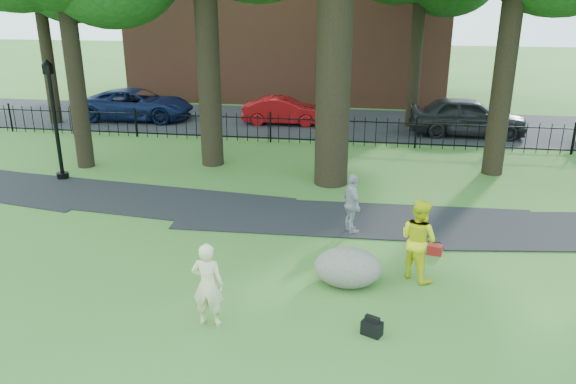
% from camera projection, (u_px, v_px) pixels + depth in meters
% --- Properties ---
extents(ground, '(120.00, 120.00, 0.00)m').
position_uv_depth(ground, '(302.00, 285.00, 12.21)').
color(ground, '#366122').
rests_on(ground, ground).
extents(footpath, '(36.07, 3.85, 0.03)m').
position_uv_depth(footpath, '(356.00, 220.00, 15.68)').
color(footpath, black).
rests_on(footpath, ground).
extents(street, '(80.00, 7.00, 0.02)m').
position_uv_depth(street, '(347.00, 124.00, 27.08)').
color(street, black).
rests_on(street, ground).
extents(iron_fence, '(44.00, 0.04, 1.20)m').
position_uv_depth(iron_fence, '(342.00, 131.00, 23.16)').
color(iron_fence, black).
rests_on(iron_fence, ground).
extents(woman, '(0.62, 0.41, 1.68)m').
position_uv_depth(woman, '(208.00, 285.00, 10.52)').
color(woman, beige).
rests_on(woman, ground).
extents(man, '(1.13, 1.12, 1.84)m').
position_uv_depth(man, '(418.00, 239.00, 12.24)').
color(man, yellow).
rests_on(man, ground).
extents(pedestrian, '(0.76, 1.03, 1.62)m').
position_uv_depth(pedestrian, '(352.00, 204.00, 14.59)').
color(pedestrian, '#9B9A9E').
rests_on(pedestrian, ground).
extents(boulder, '(1.60, 1.29, 0.86)m').
position_uv_depth(boulder, '(348.00, 265.00, 12.16)').
color(boulder, '#676056').
rests_on(boulder, ground).
extents(lamppost, '(0.40, 0.40, 4.01)m').
position_uv_depth(lamppost, '(55.00, 122.00, 18.48)').
color(lamppost, black).
rests_on(lamppost, ground).
extents(backpack, '(0.43, 0.36, 0.28)m').
position_uv_depth(backpack, '(372.00, 328.00, 10.40)').
color(backpack, black).
rests_on(backpack, ground).
extents(red_bag, '(0.39, 0.29, 0.24)m').
position_uv_depth(red_bag, '(435.00, 250.00, 13.60)').
color(red_bag, maroon).
rests_on(red_bag, ground).
extents(red_sedan, '(3.98, 1.56, 1.29)m').
position_uv_depth(red_sedan, '(284.00, 111.00, 26.85)').
color(red_sedan, '#9B0B0F').
rests_on(red_sedan, ground).
extents(navy_van, '(5.55, 2.73, 1.52)m').
position_uv_depth(navy_van, '(137.00, 104.00, 27.76)').
color(navy_van, '#0B153A').
rests_on(navy_van, ground).
extents(grey_car, '(5.01, 2.02, 1.71)m').
position_uv_depth(grey_car, '(467.00, 116.00, 24.68)').
color(grey_car, black).
rests_on(grey_car, ground).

